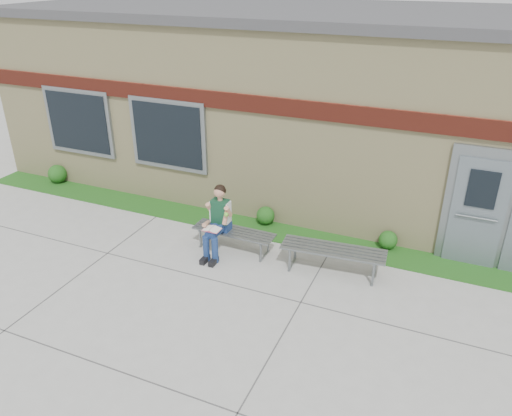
% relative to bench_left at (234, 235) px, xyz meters
% --- Properties ---
extents(ground, '(80.00, 80.00, 0.00)m').
position_rel_bench_left_xyz_m(ground, '(0.78, -1.62, -0.33)').
color(ground, '#9E9E99').
rests_on(ground, ground).
extents(grass_strip, '(16.00, 0.80, 0.02)m').
position_rel_bench_left_xyz_m(grass_strip, '(0.78, 0.98, -0.32)').
color(grass_strip, '#155016').
rests_on(grass_strip, ground).
extents(school_building, '(16.20, 6.22, 4.20)m').
position_rel_bench_left_xyz_m(school_building, '(0.77, 4.37, 1.77)').
color(school_building, beige).
rests_on(school_building, ground).
extents(bench_left, '(1.65, 0.48, 0.43)m').
position_rel_bench_left_xyz_m(bench_left, '(0.00, 0.00, 0.00)').
color(bench_left, slate).
rests_on(bench_left, ground).
extents(bench_right, '(1.93, 0.69, 0.49)m').
position_rel_bench_left_xyz_m(bench_right, '(2.00, 0.00, 0.05)').
color(bench_right, slate).
rests_on(bench_right, ground).
extents(girl, '(0.52, 0.85, 1.38)m').
position_rel_bench_left_xyz_m(girl, '(-0.24, -0.21, 0.37)').
color(girl, navy).
rests_on(girl, ground).
extents(shrub_west, '(0.47, 0.47, 0.47)m').
position_rel_bench_left_xyz_m(shrub_west, '(-5.62, 1.23, -0.08)').
color(shrub_west, '#155016').
rests_on(shrub_west, grass_strip).
extents(shrub_mid, '(0.39, 0.39, 0.39)m').
position_rel_bench_left_xyz_m(shrub_mid, '(0.17, 1.23, -0.11)').
color(shrub_mid, '#155016').
rests_on(shrub_mid, grass_strip).
extents(shrub_east, '(0.37, 0.37, 0.37)m').
position_rel_bench_left_xyz_m(shrub_east, '(2.79, 1.23, -0.13)').
color(shrub_east, '#155016').
rests_on(shrub_east, grass_strip).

